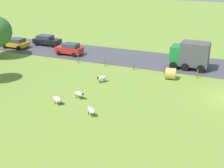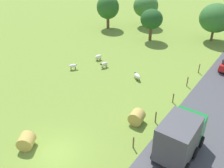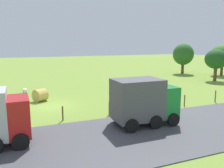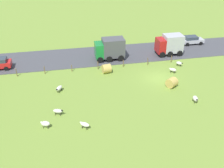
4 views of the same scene
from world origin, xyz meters
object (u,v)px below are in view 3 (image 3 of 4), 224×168
Objects in this scene: sheep_0 at (122,80)px; tree_3 at (216,59)px; sheep_2 at (25,90)px; sheep_6 at (168,89)px; sheep_3 at (148,82)px; sheep_5 at (149,80)px; tree_2 at (223,56)px; sheep_1 at (23,108)px; truck_0 at (143,100)px; hay_bale_0 at (132,101)px; hay_bale_1 at (40,95)px; tree_1 at (183,54)px.

tree_3 is at bearing 78.00° from sheep_0.
sheep_6 is (5.66, 16.06, -0.01)m from sheep_2.
sheep_2 is 16.29m from sheep_3.
tree_2 is at bearing 97.26° from sheep_5.
sheep_1 is 0.83× the size of sheep_6.
truck_0 is at bearing -19.46° from sheep_0.
hay_bale_0 is (9.04, -7.12, 0.14)m from sheep_3.
sheep_1 is 18.11m from sheep_3.
sheep_5 is 11.35m from tree_3.
hay_bale_1 is 0.28× the size of truck_0.
sheep_0 is 21.00m from tree_2.
sheep_1 is at bearing -128.59° from truck_0.
tree_1 is 9.20m from tree_3.
sheep_3 is 11.51m from hay_bale_0.
sheep_2 is at bearing 177.21° from sheep_1.
tree_2 reaches higher than hay_bale_0.
tree_1 reaches higher than hay_bale_1.
tree_3 is at bearing -54.10° from tree_2.
sheep_6 is at bearing -63.39° from tree_2.
truck_0 is at bearing -17.16° from hay_bale_0.
sheep_1 is 0.86× the size of sheep_3.
tree_3 reaches higher than sheep_6.
hay_bale_0 is (11.95, -4.43, 0.14)m from sheep_0.
sheep_5 is 0.84× the size of hay_bale_0.
sheep_3 is 0.21× the size of tree_1.
sheep_0 is 0.83× the size of hay_bale_0.
sheep_5 is at bearing 167.71° from sheep_6.
hay_bale_1 is at bearing -77.30° from sheep_3.
sheep_5 is (-1.98, 1.31, -0.01)m from sheep_3.
sheep_1 is 7.75m from sheep_2.
sheep_0 is 12.74m from hay_bale_0.
truck_0 is (8.56, -8.31, 1.37)m from sheep_6.
hay_bale_1 reaches higher than sheep_1.
sheep_5 is 0.86× the size of hay_bale_1.
sheep_6 is at bearing 83.47° from hay_bale_1.
sheep_0 is 0.23× the size of truck_0.
sheep_0 is at bearing 160.54° from truck_0.
sheep_1 is 20.14m from sheep_5.
sheep_2 is 0.22× the size of tree_3.
hay_bale_0 is 0.26× the size of tree_3.
tree_3 is (-8.82, 19.17, 2.78)m from hay_bale_0.
hay_bale_0 is (9.67, 9.16, 0.15)m from sheep_2.
sheep_0 is at bearing 125.68° from sheep_1.
sheep_2 is at bearing -109.42° from sheep_6.
hay_bale_0 reaches higher than sheep_5.
tree_1 is at bearing 173.94° from tree_3.
tree_1 reaches higher than truck_0.
sheep_5 is at bearing 142.57° from hay_bale_0.
sheep_6 is 7.98m from hay_bale_0.
sheep_5 is 7.18m from sheep_6.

